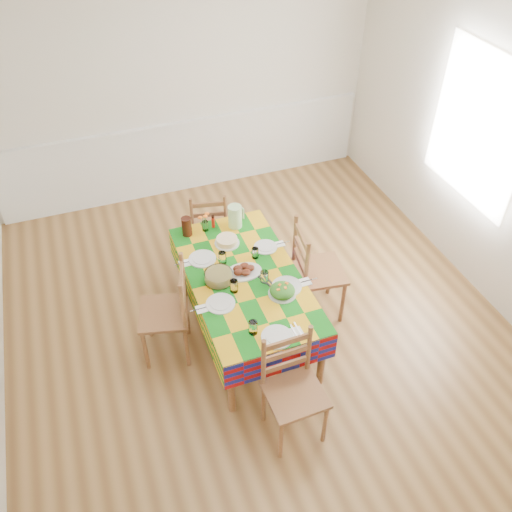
{
  "coord_description": "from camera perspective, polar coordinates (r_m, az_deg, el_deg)",
  "views": [
    {
      "loc": [
        -1.19,
        -3.19,
        3.83
      ],
      "look_at": [
        -0.02,
        0.01,
        0.87
      ],
      "focal_mm": 38.0,
      "sensor_mm": 36.0,
      "label": 1
    }
  ],
  "objects": [
    {
      "name": "name_card",
      "position": [
        4.09,
        2.32,
        -9.6
      ],
      "size": [
        0.08,
        0.02,
        0.02
      ],
      "primitive_type": "cube",
      "color": "silver",
      "rests_on": "dining_table"
    },
    {
      "name": "chair_near",
      "position": [
        4.13,
        3.89,
        -13.87
      ],
      "size": [
        0.43,
        0.41,
        0.95
      ],
      "rotation": [
        0.0,
        0.0,
        0.02
      ],
      "color": "brown",
      "rests_on": "room"
    },
    {
      "name": "setting_right_near",
      "position": [
        4.53,
        2.47,
        -2.84
      ],
      "size": [
        0.48,
        0.27,
        0.12
      ],
      "rotation": [
        0.0,
        0.0,
        -1.57
      ],
      "color": "silver",
      "rests_on": "dining_table"
    },
    {
      "name": "setting_right_far",
      "position": [
        4.86,
        0.67,
        0.74
      ],
      "size": [
        0.4,
        0.23,
        0.1
      ],
      "rotation": [
        0.0,
        0.0,
        -1.57
      ],
      "color": "silver",
      "rests_on": "dining_table"
    },
    {
      "name": "dining_table",
      "position": [
        4.68,
        -1.22,
        -2.77
      ],
      "size": [
        0.93,
        1.72,
        0.67
      ],
      "color": "brown",
      "rests_on": "room"
    },
    {
      "name": "cake",
      "position": [
        4.95,
        -3.08,
        1.59
      ],
      "size": [
        0.23,
        0.23,
        0.06
      ],
      "color": "silver",
      "rests_on": "dining_table"
    },
    {
      "name": "setting_left_far",
      "position": [
        4.78,
        -4.98,
        -0.27
      ],
      "size": [
        0.45,
        0.26,
        0.12
      ],
      "rotation": [
        0.0,
        0.0,
        1.57
      ],
      "color": "silver",
      "rests_on": "dining_table"
    },
    {
      "name": "setting_near_head",
      "position": [
        4.15,
        1.38,
        -8.12
      ],
      "size": [
        0.4,
        0.26,
        0.12
      ],
      "color": "silver",
      "rests_on": "dining_table"
    },
    {
      "name": "chair_right",
      "position": [
        4.95,
        6.2,
        -1.64
      ],
      "size": [
        0.49,
        0.51,
        1.02
      ],
      "rotation": [
        0.0,
        0.0,
        1.43
      ],
      "color": "brown",
      "rests_on": "room"
    },
    {
      "name": "salad_platter",
      "position": [
        4.45,
        2.79,
        -3.68
      ],
      "size": [
        0.23,
        0.23,
        0.1
      ],
      "color": "silver",
      "rests_on": "dining_table"
    },
    {
      "name": "hot_sauce",
      "position": [
        5.13,
        -4.54,
        3.66
      ],
      "size": [
        0.03,
        0.03,
        0.14
      ],
      "primitive_type": "cylinder",
      "color": "red",
      "rests_on": "dining_table"
    },
    {
      "name": "setting_left_near",
      "position": [
        4.42,
        -3.31,
        -4.36
      ],
      "size": [
        0.44,
        0.26,
        0.12
      ],
      "rotation": [
        0.0,
        0.0,
        1.57
      ],
      "color": "silver",
      "rests_on": "dining_table"
    },
    {
      "name": "chair_far",
      "position": [
        5.58,
        -4.95,
        3.16
      ],
      "size": [
        0.45,
        0.44,
        0.86
      ],
      "rotation": [
        0.0,
        0.0,
        2.92
      ],
      "color": "brown",
      "rests_on": "room"
    },
    {
      "name": "pasta_bowl",
      "position": [
        4.57,
        -3.95,
        -2.2
      ],
      "size": [
        0.24,
        0.24,
        0.09
      ],
      "color": "white",
      "rests_on": "dining_table"
    },
    {
      "name": "room",
      "position": [
        4.22,
        0.25,
        4.88
      ],
      "size": [
        4.58,
        5.08,
        2.78
      ],
      "color": "brown",
      "rests_on": "ground"
    },
    {
      "name": "green_pitcher",
      "position": [
        5.1,
        -2.23,
        4.18
      ],
      "size": [
        0.13,
        0.13,
        0.22
      ],
      "primitive_type": "cylinder",
      "color": "#B6E29F",
      "rests_on": "dining_table"
    },
    {
      "name": "wainscot",
      "position": [
        6.7,
        -7.32,
        10.62
      ],
      "size": [
        4.41,
        0.06,
        0.92
      ],
      "color": "white",
      "rests_on": "room"
    },
    {
      "name": "window_right",
      "position": [
        5.42,
        22.29,
        12.37
      ],
      "size": [
        0.0,
        1.4,
        1.4
      ],
      "primitive_type": "plane",
      "rotation": [
        0.0,
        -1.57,
        0.0
      ],
      "color": "white",
      "rests_on": "room"
    },
    {
      "name": "serving_utensils",
      "position": [
        4.59,
        1.04,
        -2.52
      ],
      "size": [
        0.12,
        0.26,
        0.01
      ],
      "color": "black",
      "rests_on": "dining_table"
    },
    {
      "name": "flower_vase",
      "position": [
        5.09,
        -5.4,
        3.44
      ],
      "size": [
        0.12,
        0.1,
        0.19
      ],
      "color": "white",
      "rests_on": "dining_table"
    },
    {
      "name": "meat_platter",
      "position": [
        4.65,
        -1.34,
        -1.54
      ],
      "size": [
        0.32,
        0.23,
        0.06
      ],
      "color": "silver",
      "rests_on": "dining_table"
    },
    {
      "name": "chair_left",
      "position": [
        4.65,
        -9.14,
        -5.9
      ],
      "size": [
        0.51,
        0.52,
        0.97
      ],
      "rotation": [
        0.0,
        0.0,
        -1.83
      ],
      "color": "brown",
      "rests_on": "room"
    },
    {
      "name": "tea_pitcher",
      "position": [
        5.05,
        -7.3,
        3.1
      ],
      "size": [
        0.09,
        0.09,
        0.19
      ],
      "primitive_type": "cylinder",
      "color": "black",
      "rests_on": "dining_table"
    }
  ]
}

